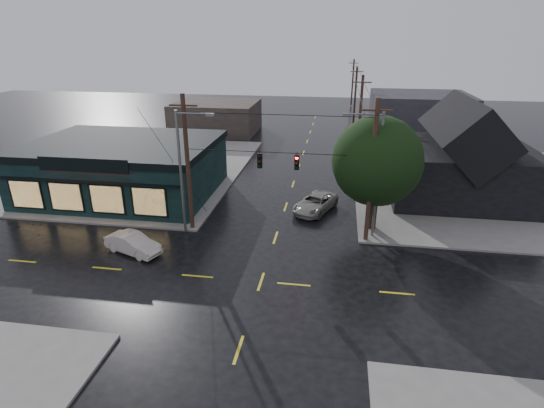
% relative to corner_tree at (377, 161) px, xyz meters
% --- Properties ---
extents(ground_plane, '(160.00, 160.00, 0.00)m').
position_rel_corner_tree_xyz_m(ground_plane, '(-7.00, -8.63, -5.36)').
color(ground_plane, black).
extents(sidewalk_nw, '(28.00, 28.00, 0.15)m').
position_rel_corner_tree_xyz_m(sidewalk_nw, '(-27.00, 11.37, -5.28)').
color(sidewalk_nw, slate).
rests_on(sidewalk_nw, ground).
extents(sidewalk_ne, '(28.00, 28.00, 0.15)m').
position_rel_corner_tree_xyz_m(sidewalk_ne, '(13.00, 11.37, -5.28)').
color(sidewalk_ne, slate).
rests_on(sidewalk_ne, ground).
extents(pizza_shop, '(16.30, 12.34, 4.90)m').
position_rel_corner_tree_xyz_m(pizza_shop, '(-22.00, 4.31, -2.80)').
color(pizza_shop, black).
rests_on(pizza_shop, ground).
extents(ne_building, '(12.60, 11.60, 8.75)m').
position_rel_corner_tree_xyz_m(ne_building, '(8.00, 8.37, -0.89)').
color(ne_building, black).
rests_on(ne_building, ground).
extents(corner_tree, '(6.55, 6.55, 8.50)m').
position_rel_corner_tree_xyz_m(corner_tree, '(0.00, 0.00, 0.00)').
color(corner_tree, black).
rests_on(corner_tree, ground).
extents(utility_pole_nw, '(2.00, 0.32, 10.15)m').
position_rel_corner_tree_xyz_m(utility_pole_nw, '(-13.50, -2.13, -5.36)').
color(utility_pole_nw, '#321F16').
rests_on(utility_pole_nw, ground).
extents(utility_pole_ne, '(2.00, 0.32, 10.15)m').
position_rel_corner_tree_xyz_m(utility_pole_ne, '(-0.50, -2.13, -5.36)').
color(utility_pole_ne, '#321F16').
rests_on(utility_pole_ne, ground).
extents(utility_pole_far_a, '(2.00, 0.32, 9.65)m').
position_rel_corner_tree_xyz_m(utility_pole_far_a, '(-0.50, 19.37, -5.36)').
color(utility_pole_far_a, '#321F16').
rests_on(utility_pole_far_a, ground).
extents(utility_pole_far_b, '(2.00, 0.32, 9.15)m').
position_rel_corner_tree_xyz_m(utility_pole_far_b, '(-0.50, 39.37, -5.36)').
color(utility_pole_far_b, '#321F16').
rests_on(utility_pole_far_b, ground).
extents(utility_pole_far_c, '(2.00, 0.32, 9.15)m').
position_rel_corner_tree_xyz_m(utility_pole_far_c, '(-0.50, 59.37, -5.36)').
color(utility_pole_far_c, '#321F16').
rests_on(utility_pole_far_c, ground).
extents(span_signal_assembly, '(13.00, 0.48, 1.23)m').
position_rel_corner_tree_xyz_m(span_signal_assembly, '(-6.90, -2.13, 0.34)').
color(span_signal_assembly, black).
rests_on(span_signal_assembly, ground).
extents(streetlight_nw, '(5.40, 0.30, 9.15)m').
position_rel_corner_tree_xyz_m(streetlight_nw, '(-13.80, -2.83, -5.36)').
color(streetlight_nw, slate).
rests_on(streetlight_nw, ground).
extents(streetlight_ne, '(5.40, 0.30, 9.15)m').
position_rel_corner_tree_xyz_m(streetlight_ne, '(-0.00, -1.43, -5.36)').
color(streetlight_ne, slate).
rests_on(streetlight_ne, ground).
extents(bg_building_west, '(12.00, 10.00, 4.40)m').
position_rel_corner_tree_xyz_m(bg_building_west, '(-21.00, 31.37, -3.16)').
color(bg_building_west, '#2F2822').
rests_on(bg_building_west, ground).
extents(bg_building_east, '(14.00, 12.00, 5.60)m').
position_rel_corner_tree_xyz_m(bg_building_east, '(9.00, 36.37, -2.56)').
color(bg_building_east, '#242328').
rests_on(bg_building_east, ground).
extents(sedan_cream, '(4.37, 2.79, 1.36)m').
position_rel_corner_tree_xyz_m(sedan_cream, '(-16.25, -6.36, -4.68)').
color(sedan_cream, beige).
rests_on(sedan_cream, ground).
extents(suv_silver, '(4.09, 5.54, 1.40)m').
position_rel_corner_tree_xyz_m(suv_silver, '(-4.43, 2.86, -4.66)').
color(suv_silver, gray).
rests_on(suv_silver, ground).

